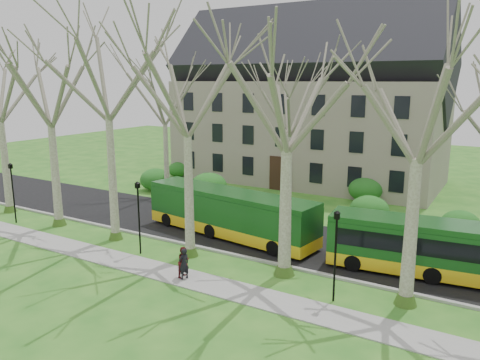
{
  "coord_description": "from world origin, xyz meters",
  "views": [
    {
      "loc": [
        12.58,
        -20.61,
        10.14
      ],
      "look_at": [
        -1.47,
        3.0,
        4.24
      ],
      "focal_mm": 35.0,
      "sensor_mm": 36.0,
      "label": 1
    }
  ],
  "objects_px": {
    "bus_lead": "(230,213)",
    "pedestrian_b": "(184,262)",
    "bus_follow": "(448,250)",
    "pedestrian_a": "(184,264)"
  },
  "relations": [
    {
      "from": "pedestrian_a",
      "to": "pedestrian_b",
      "type": "relative_size",
      "value": 1.01
    },
    {
      "from": "bus_lead",
      "to": "bus_follow",
      "type": "distance_m",
      "value": 13.24
    },
    {
      "from": "bus_lead",
      "to": "pedestrian_b",
      "type": "relative_size",
      "value": 7.64
    },
    {
      "from": "bus_follow",
      "to": "pedestrian_a",
      "type": "bearing_deg",
      "value": -154.72
    },
    {
      "from": "bus_lead",
      "to": "bus_follow",
      "type": "height_order",
      "value": "bus_lead"
    },
    {
      "from": "bus_lead",
      "to": "pedestrian_a",
      "type": "distance_m",
      "value": 7.29
    },
    {
      "from": "bus_lead",
      "to": "bus_follow",
      "type": "bearing_deg",
      "value": 8.0
    },
    {
      "from": "bus_follow",
      "to": "pedestrian_a",
      "type": "distance_m",
      "value": 13.6
    },
    {
      "from": "bus_lead",
      "to": "pedestrian_a",
      "type": "height_order",
      "value": "bus_lead"
    },
    {
      "from": "bus_lead",
      "to": "pedestrian_b",
      "type": "bearing_deg",
      "value": -69.85
    }
  ]
}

